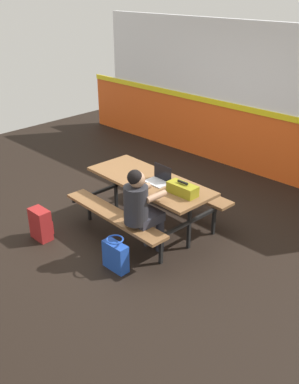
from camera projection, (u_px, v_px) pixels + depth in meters
The scene contains 8 objects.
ground_plane at pixel (133, 218), 6.41m from camera, with size 10.00×10.00×0.02m, color black.
accent_backdrop at pixel (244, 102), 7.61m from camera, with size 8.00×0.14×2.60m.
picnic_table_main at pixel (150, 190), 5.93m from camera, with size 1.89×1.63×0.74m.
student_nearer at pixel (141, 206), 5.24m from camera, with size 0.37×0.53×1.21m.
laptop_silver at pixel (159, 179), 5.77m from camera, with size 0.33×0.23×0.22m.
toolbox_grey at pixel (183, 189), 5.43m from camera, with size 0.40×0.18×0.18m.
backpack_dark at pixel (41, 224), 5.81m from camera, with size 0.30×0.22×0.44m.
tote_bag_bright at pixel (116, 255), 5.20m from camera, with size 0.34×0.21×0.43m.
Camera 1 is at (4.08, -3.81, 3.17)m, focal length 40.31 mm.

